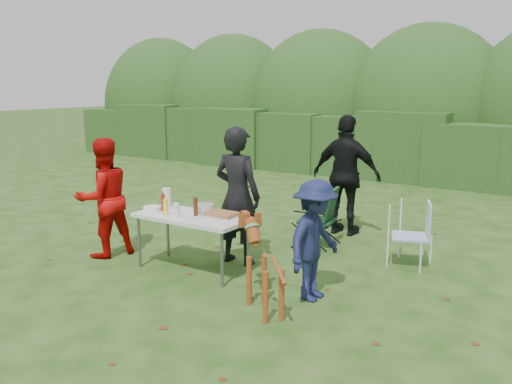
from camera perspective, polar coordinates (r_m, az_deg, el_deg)
The scene contains 20 objects.
ground at distance 7.20m, azimuth -4.91°, elevation -8.17°, with size 80.00×80.00×0.00m, color #1E4211.
hedge_row at distance 14.07m, azimuth 15.44°, elevation 4.67°, with size 22.00×1.40×1.70m, color #23471C.
shrub_backdrop at distance 15.54m, azimuth 17.40°, elevation 7.94°, with size 20.00×2.60×3.20m, color #3D6628.
folding_table at distance 7.02m, azimuth -6.75°, elevation -2.87°, with size 1.50×0.70×0.74m.
person_cook at distance 7.22m, azimuth -1.97°, elevation -0.40°, with size 0.68×0.45×1.86m, color black.
person_red_jacket at distance 7.84m, azimuth -15.74°, elevation -0.60°, with size 0.81×0.63×1.67m, color #B70806.
person_black_puffy at distance 8.74m, azimuth 9.48°, elevation 1.74°, with size 1.13×0.47×1.92m, color black.
child at distance 6.09m, azimuth 6.21°, elevation -5.08°, with size 0.89×0.51×1.38m, color #161C46.
dog at distance 5.76m, azimuth 0.94°, elevation -8.19°, with size 1.01×0.40×0.95m, color brown, non-canonical shape.
camping_chair at distance 8.11m, azimuth 6.43°, elevation -2.60°, with size 0.57×0.57×0.91m, color #153B1D, non-canonical shape.
lawn_chair at distance 7.50m, azimuth 15.95°, elevation -4.25°, with size 0.52×0.52×0.88m, color #4584C3, non-canonical shape.
food_tray at distance 6.92m, azimuth -3.68°, elevation -2.47°, with size 0.45×0.30×0.02m, color #B7B7BA.
focaccia_bread at distance 6.92m, azimuth -3.69°, elevation -2.25°, with size 0.40×0.26×0.04m, color #9F683B.
mustard_bottle at distance 7.04m, azimuth -9.49°, elevation -1.61°, with size 0.06×0.06×0.20m, color #FDF52C.
ketchup_bottle at distance 7.26m, azimuth -9.74°, elevation -1.14°, with size 0.06×0.06×0.22m, color maroon.
beer_bottle at distance 6.95m, azimuth -6.39°, elevation -1.53°, with size 0.06×0.06×0.24m, color #47230F.
paper_towel_roll at distance 7.49m, azimuth -9.40°, elevation -0.59°, with size 0.12×0.12×0.26m, color white.
cup_stack at distance 6.92m, azimuth -8.39°, elevation -1.90°, with size 0.08×0.08×0.18m, color white.
pasta_bowl at distance 7.17m, azimuth -5.48°, elevation -1.68°, with size 0.26×0.26×0.10m, color silver.
plate_stack at distance 7.36m, azimuth -10.86°, elevation -1.70°, with size 0.24×0.24×0.05m, color white.
Camera 1 is at (4.18, -5.34, 2.41)m, focal length 38.00 mm.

